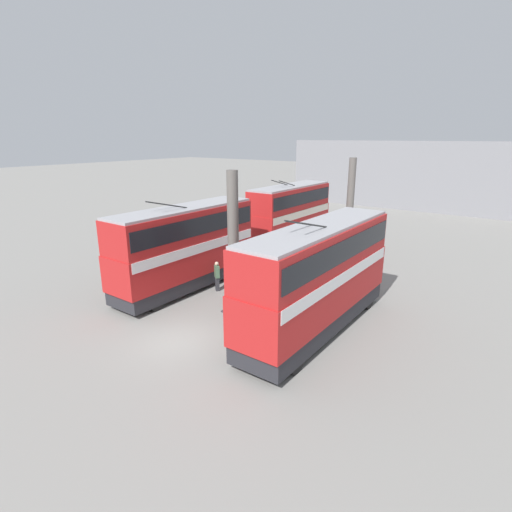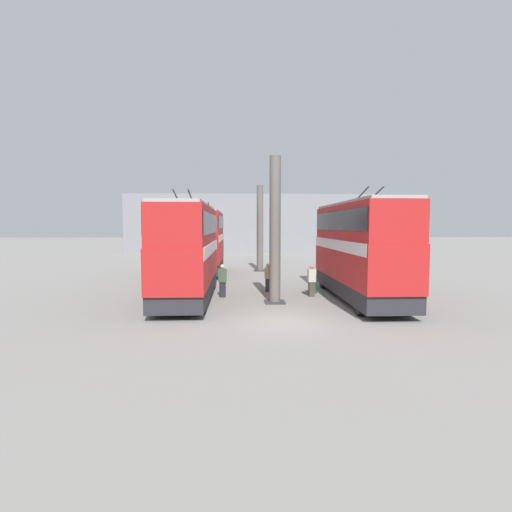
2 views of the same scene
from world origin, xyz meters
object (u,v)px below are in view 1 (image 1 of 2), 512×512
Objects in this scene: person_by_right_row at (217,275)px; person_aisle_midway at (270,277)px; bus_left_near at (319,272)px; bus_right_near at (186,243)px; bus_right_mid at (290,212)px; person_by_left_row at (287,294)px; oil_drum at (302,298)px.

person_aisle_midway is at bearing -20.62° from person_by_right_row.
bus_right_near is (0.28, 9.04, -0.09)m from bus_left_near.
bus_left_near is 7.59m from person_by_right_row.
bus_right_mid reaches higher than person_by_left_row.
bus_right_near reaches higher than oil_drum.
oil_drum is (-10.05, -7.01, -2.50)m from bus_right_mid.
bus_left_near is 3.22m from person_by_left_row.
bus_right_near is 11.49× the size of oil_drum.
person_aisle_midway reaches higher than oil_drum.
person_by_left_row is at bearing -149.05° from bus_right_mid.
person_by_left_row is at bearing -83.92° from bus_right_near.
person_by_left_row is (-11.22, -6.73, -1.99)m from bus_right_mid.
bus_right_mid is at bearing -159.17° from person_by_left_row.
bus_right_mid is at bearing 34.91° from oil_drum.
bus_right_mid reaches higher than oil_drum.
oil_drum is at bearing -145.09° from bus_right_mid.
bus_right_mid is 5.38× the size of person_aisle_midway.
person_aisle_midway is (-9.38, -4.43, -2.04)m from bus_right_mid.
bus_right_mid is 12.51m from oil_drum.
person_aisle_midway is (2.56, -4.43, -1.96)m from bus_right_near.
person_aisle_midway is (1.84, 2.30, -0.06)m from person_by_left_row.
bus_right_near reaches higher than person_by_left_row.
bus_right_mid is 11.51m from person_by_right_row.
bus_left_near is 1.07× the size of bus_right_near.
person_by_right_row is at bearing -67.52° from bus_right_near.
person_by_right_row reaches higher than person_aisle_midway.
person_by_right_row is at bearing 65.65° from person_aisle_midway.
bus_left_near is 6.01× the size of person_by_left_row.
bus_left_near reaches higher than person_aisle_midway.
person_by_right_row is (0.74, -1.78, -1.88)m from bus_right_near.
person_aisle_midway is (1.82, -2.64, -0.09)m from person_by_right_row.
bus_right_near is 5.48m from person_aisle_midway.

